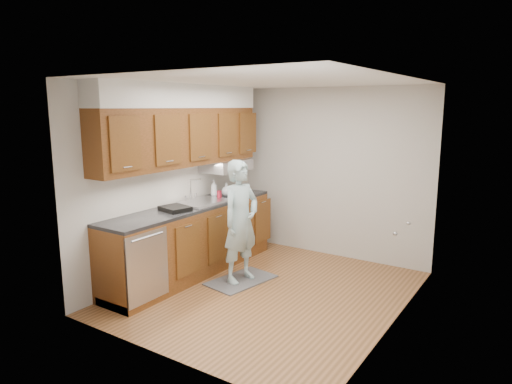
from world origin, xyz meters
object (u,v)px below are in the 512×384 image
soap_bottle_c (227,189)px  soda_can (219,195)px  person (241,213)px  dish_rack (175,209)px  soap_bottle_a (214,188)px  soap_bottle_b (237,191)px  steel_can (231,195)px

soap_bottle_c → soda_can: bearing=-75.0°
person → dish_rack: 0.82m
soap_bottle_a → soap_bottle_b: bearing=28.0°
dish_rack → soda_can: bearing=101.3°
soap_bottle_b → soda_can: soap_bottle_b is taller
soda_can → steel_can: steel_can is taller
soda_can → steel_can: (0.16, 0.06, 0.00)m
person → dish_rack: person is taller
soap_bottle_c → soda_can: (0.07, -0.26, -0.03)m
person → soap_bottle_c: bearing=56.3°
soap_bottle_a → soap_bottle_b: size_ratio=1.45×
soap_bottle_a → soap_bottle_b: (0.29, 0.15, -0.04)m
person → soap_bottle_c: 0.98m
soap_bottle_b → steel_can: size_ratio=1.30×
person → steel_can: person is taller
soap_bottle_c → dish_rack: bearing=-87.3°
person → steel_can: bearing=56.1°
soda_can → soap_bottle_a: bearing=147.1°
soap_bottle_a → soap_bottle_c: (0.12, 0.14, -0.03)m
soap_bottle_a → dish_rack: bearing=-80.1°
soap_bottle_c → steel_can: soap_bottle_c is taller
soda_can → steel_can: 0.17m
person → soap_bottle_b: bearing=48.1°
person → soda_can: 0.76m
steel_can → person: bearing=-42.9°
soap_bottle_a → steel_can: soap_bottle_a is taller
soap_bottle_a → person: bearing=-31.9°
dish_rack → soap_bottle_b: bearing=96.7°
soap_bottle_b → person: bearing=-51.0°
soap_bottle_a → soap_bottle_c: bearing=49.3°
soap_bottle_c → dish_rack: size_ratio=0.54×
soap_bottle_b → soap_bottle_c: bearing=-175.5°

